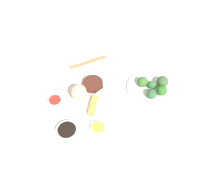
# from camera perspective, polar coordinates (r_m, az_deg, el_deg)

# --- Properties ---
(tabletop) EXTENTS (2.20, 2.20, 0.02)m
(tabletop) POSITION_cam_1_polar(r_m,az_deg,el_deg) (1.27, -2.98, -1.24)
(tabletop) COLOR white
(tabletop) RESTS_ON ground
(main_plate) EXTENTS (0.25, 0.25, 0.02)m
(main_plate) POSITION_cam_1_polar(r_m,az_deg,el_deg) (1.24, -4.12, -1.71)
(main_plate) COLOR white
(main_plate) RESTS_ON tabletop
(rice_scoop) EXTENTS (0.08, 0.08, 0.08)m
(rice_scoop) POSITION_cam_1_polar(r_m,az_deg,el_deg) (1.20, -7.34, -0.57)
(rice_scoop) COLOR #D3B186
(rice_scoop) RESTS_ON main_plate
(spring_roll) EXTENTS (0.10, 0.06, 0.03)m
(spring_roll) POSITION_cam_1_polar(r_m,az_deg,el_deg) (1.18, -4.12, -3.58)
(spring_roll) COLOR gold
(spring_roll) RESTS_ON main_plate
(crab_rangoon_wonton) EXTENTS (0.10, 0.10, 0.01)m
(crab_rangoon_wonton) POSITION_cam_1_polar(r_m,az_deg,el_deg) (1.23, -1.12, -1.14)
(crab_rangoon_wonton) COLOR beige
(crab_rangoon_wonton) RESTS_ON main_plate
(stir_fry_heap) EXTENTS (0.10, 0.10, 0.02)m
(stir_fry_heap) POSITION_cam_1_polar(r_m,az_deg,el_deg) (1.26, -4.24, 1.21)
(stir_fry_heap) COLOR #4E251B
(stir_fry_heap) RESTS_ON main_plate
(broccoli_plate) EXTENTS (0.24, 0.24, 0.01)m
(broccoli_plate) POSITION_cam_1_polar(r_m,az_deg,el_deg) (1.28, 8.61, 0.29)
(broccoli_plate) COLOR white
(broccoli_plate) RESTS_ON tabletop
(broccoli_floret_0) EXTENTS (0.04, 0.04, 0.04)m
(broccoli_floret_0) POSITION_cam_1_polar(r_m,az_deg,el_deg) (1.26, 8.75, 1.03)
(broccoli_floret_0) COLOR #2C7033
(broccoli_floret_0) RESTS_ON broccoli_plate
(broccoli_floret_1) EXTENTS (0.05, 0.05, 0.05)m
(broccoli_floret_1) POSITION_cam_1_polar(r_m,az_deg,el_deg) (1.22, 8.72, -0.96)
(broccoli_floret_1) COLOR #315E37
(broccoli_floret_1) RESTS_ON broccoli_plate
(broccoli_floret_2) EXTENTS (0.05, 0.05, 0.05)m
(broccoli_floret_2) POSITION_cam_1_polar(r_m,az_deg,el_deg) (1.24, 10.89, -0.21)
(broccoli_floret_2) COLOR #2C6922
(broccoli_floret_2) RESTS_ON broccoli_plate
(broccoli_floret_3) EXTENTS (0.06, 0.06, 0.06)m
(broccoli_floret_3) POSITION_cam_1_polar(r_m,az_deg,el_deg) (1.27, 11.03, 1.70)
(broccoli_floret_3) COLOR #365D2B
(broccoli_floret_3) RESTS_ON broccoli_plate
(broccoli_floret_4) EXTENTS (0.05, 0.05, 0.05)m
(broccoli_floret_4) POSITION_cam_1_polar(r_m,az_deg,el_deg) (1.26, 6.77, 1.70)
(broccoli_floret_4) COLOR #397028
(broccoli_floret_4) RESTS_ON broccoli_plate
(soy_sauce_bowl) EXTENTS (0.10, 0.10, 0.03)m
(soy_sauce_bowl) POSITION_cam_1_polar(r_m,az_deg,el_deg) (1.14, -9.81, -9.09)
(soy_sauce_bowl) COLOR white
(soy_sauce_bowl) RESTS_ON tabletop
(soy_sauce_bowl_liquid) EXTENTS (0.08, 0.08, 0.00)m
(soy_sauce_bowl_liquid) POSITION_cam_1_polar(r_m,az_deg,el_deg) (1.13, -9.93, -8.67)
(soy_sauce_bowl_liquid) COLOR black
(soy_sauce_bowl_liquid) RESTS_ON soy_sauce_bowl
(sauce_ramekin_sweet_and_sour) EXTENTS (0.07, 0.07, 0.03)m
(sauce_ramekin_sweet_and_sour) POSITION_cam_1_polar(r_m,az_deg,el_deg) (1.24, -12.31, -2.64)
(sauce_ramekin_sweet_and_sour) COLOR white
(sauce_ramekin_sweet_and_sour) RESTS_ON tabletop
(sauce_ramekin_sweet_and_sour_liquid) EXTENTS (0.06, 0.06, 0.00)m
(sauce_ramekin_sweet_and_sour_liquid) POSITION_cam_1_polar(r_m,az_deg,el_deg) (1.23, -12.42, -2.24)
(sauce_ramekin_sweet_and_sour_liquid) COLOR red
(sauce_ramekin_sweet_and_sour_liquid) RESTS_ON sauce_ramekin_sweet_and_sour
(sauce_ramekin_hot_mustard) EXTENTS (0.07, 0.07, 0.03)m
(sauce_ramekin_hot_mustard) POSITION_cam_1_polar(r_m,az_deg,el_deg) (1.14, -2.99, -8.67)
(sauce_ramekin_hot_mustard) COLOR white
(sauce_ramekin_hot_mustard) RESTS_ON tabletop
(sauce_ramekin_hot_mustard_liquid) EXTENTS (0.06, 0.06, 0.00)m
(sauce_ramekin_hot_mustard_liquid) POSITION_cam_1_polar(r_m,az_deg,el_deg) (1.13, -3.02, -8.30)
(sauce_ramekin_hot_mustard_liquid) COLOR gold
(sauce_ramekin_hot_mustard_liquid) RESTS_ON sauce_ramekin_hot_mustard
(chopsticks_pair) EXTENTS (0.18, 0.13, 0.01)m
(chopsticks_pair) POSITION_cam_1_polar(r_m,az_deg,el_deg) (1.39, -5.20, 6.02)
(chopsticks_pair) COLOR #9E784E
(chopsticks_pair) RESTS_ON tabletop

